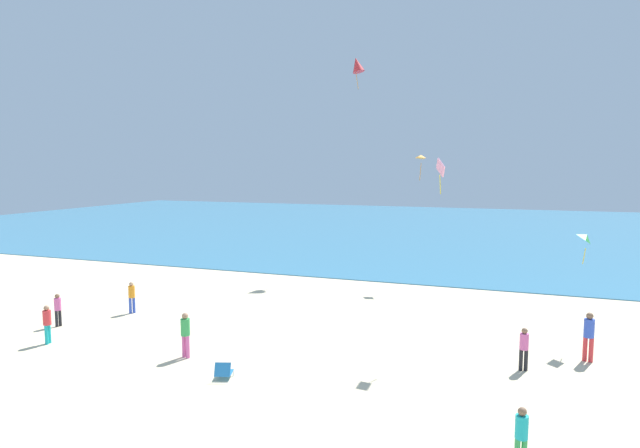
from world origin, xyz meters
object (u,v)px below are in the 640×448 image
at_px(person_2, 58,308).
at_px(person_3, 524,346).
at_px(person_5, 132,295).
at_px(person_6, 185,332).
at_px(kite_red, 357,65).
at_px(person_7, 521,433).
at_px(beach_chair_mid_beach, 224,371).
at_px(person_1, 47,322).
at_px(person_0, 589,333).
at_px(kite_pink, 441,168).
at_px(kite_orange, 421,157).
at_px(kite_green, 587,238).

relative_size(person_2, person_3, 0.97).
xyz_separation_m(person_2, person_5, (1.55, 2.80, 0.04)).
height_order(person_6, kite_red, kite_red).
bearing_deg(person_7, person_3, 155.67).
bearing_deg(person_5, beach_chair_mid_beach, 0.94).
distance_m(person_1, kite_red, 23.85).
bearing_deg(person_2, person_0, 20.77).
bearing_deg(kite_pink, person_5, -179.72).
xyz_separation_m(person_7, kite_orange, (-5.59, 19.13, 6.50)).
relative_size(person_0, person_3, 1.20).
height_order(beach_chair_mid_beach, kite_red, kite_red).
relative_size(person_0, kite_red, 0.82).
bearing_deg(person_2, kite_orange, 60.11).
xyz_separation_m(person_3, person_6, (-11.29, -2.80, 0.10)).
height_order(person_0, kite_green, kite_green).
xyz_separation_m(person_1, kite_orange, (11.44, 16.13, 6.47)).
bearing_deg(person_2, beach_chair_mid_beach, -3.42).
bearing_deg(kite_red, kite_green, -43.88).
bearing_deg(kite_red, beach_chair_mid_beach, -85.86).
height_order(person_0, person_2, person_0).
xyz_separation_m(person_5, kite_orange, (11.31, 11.44, 6.48)).
xyz_separation_m(beach_chair_mid_beach, person_5, (-8.01, 5.47, 0.57)).
height_order(kite_red, kite_orange, kite_red).
distance_m(person_5, kite_green, 19.57).
distance_m(kite_pink, kite_red, 17.52).
bearing_deg(kite_pink, kite_red, 117.11).
height_order(person_0, person_7, person_0).
bearing_deg(beach_chair_mid_beach, person_6, 41.83).
bearing_deg(kite_red, person_3, -56.63).
height_order(person_3, person_6, person_6).
distance_m(person_6, kite_pink, 10.91).
height_order(person_6, person_7, person_6).
bearing_deg(kite_green, kite_orange, 130.93).
xyz_separation_m(person_3, person_7, (-0.11, -6.33, -0.01)).
height_order(person_0, person_3, person_0).
distance_m(person_0, person_3, 2.71).
bearing_deg(person_0, kite_pink, 107.43).
xyz_separation_m(person_2, kite_pink, (15.50, 2.87, 5.89)).
bearing_deg(person_7, kite_orange, 172.95).
height_order(person_2, person_3, person_3).
relative_size(person_1, person_6, 0.92).
xyz_separation_m(beach_chair_mid_beach, kite_orange, (3.30, 16.91, 7.05)).
relative_size(person_1, kite_green, 1.21).
distance_m(person_2, kite_orange, 20.27).
distance_m(person_6, kite_red, 22.43).
relative_size(person_0, person_6, 1.07).
bearing_deg(person_2, kite_pink, 22.68).
bearing_deg(person_5, person_3, 30.72).
bearing_deg(person_3, person_6, 91.25).
height_order(person_3, kite_red, kite_red).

